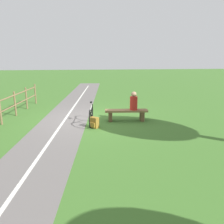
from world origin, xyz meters
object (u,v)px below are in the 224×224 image
at_px(person_seated, 134,102).
at_px(backpack, 94,123).
at_px(bicycle, 91,115).
at_px(bench, 126,113).

height_order(person_seated, backpack, person_seated).
relative_size(person_seated, bicycle, 0.44).
relative_size(person_seated, backpack, 1.85).
relative_size(bench, bicycle, 1.04).
bearing_deg(bench, person_seated, -180.00).
bearing_deg(bench, backpack, 34.19).
bearing_deg(person_seated, bicycle, 10.64).
height_order(person_seated, bicycle, person_seated).
bearing_deg(backpack, bench, -150.24).
distance_m(bench, person_seated, 0.60).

